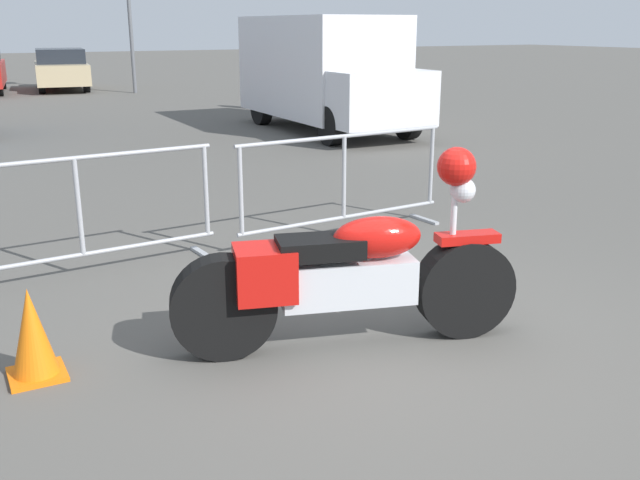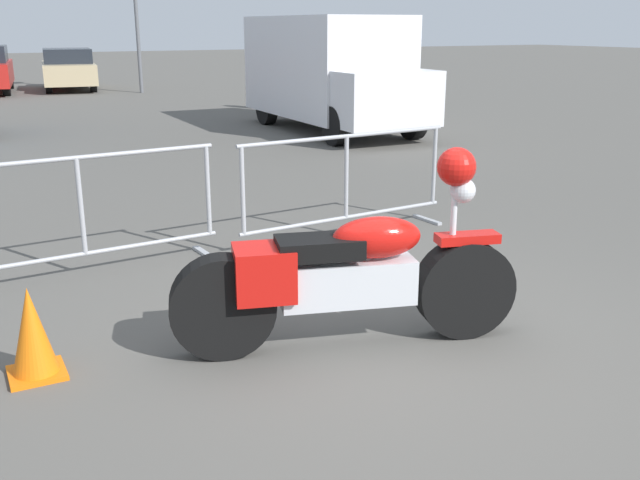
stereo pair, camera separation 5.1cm
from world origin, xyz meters
TOP-DOWN VIEW (x-y plane):
  - ground_plane at (0.00, 0.00)m, footprint 120.00×120.00m
  - motorcycle at (-0.25, 0.18)m, footprint 2.35×0.86m
  - crowd_barrier_near at (-1.57, 2.50)m, footprint 2.46×0.61m
  - crowd_barrier_far at (1.07, 2.50)m, footprint 2.46×0.61m
  - delivery_van at (4.72, 9.53)m, footprint 2.08×5.04m
  - parked_car_tan at (1.54, 22.38)m, footprint 2.14×4.23m
  - pedestrian at (5.43, 13.19)m, footprint 0.39×0.39m
  - planter_island at (8.19, 15.60)m, footprint 4.60×4.60m
  - traffic_cone at (-2.21, 0.71)m, footprint 0.34×0.34m

SIDE VIEW (x-z plane):
  - ground_plane at x=0.00m, z-range 0.00..0.00m
  - traffic_cone at x=-2.21m, z-range -0.01..0.58m
  - planter_island at x=8.19m, z-range -0.27..0.85m
  - motorcycle at x=-0.25m, z-range -0.16..1.19m
  - crowd_barrier_near at x=-1.57m, z-range 0.02..1.09m
  - crowd_barrier_far at x=1.07m, z-range 0.02..1.09m
  - parked_car_tan at x=1.54m, z-range 0.01..1.39m
  - pedestrian at x=5.43m, z-range 0.07..1.76m
  - delivery_van at x=4.72m, z-range 0.09..2.40m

